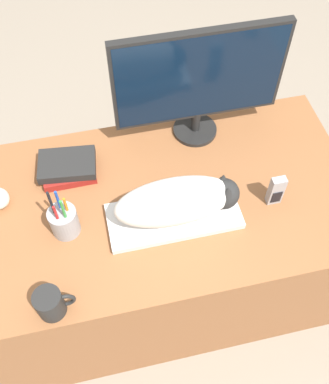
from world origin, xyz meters
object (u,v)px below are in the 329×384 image
cat (180,201)px  pen_cup (64,221)px  coffee_mug (51,303)px  monitor (199,80)px  keyboard (174,216)px  phone (276,191)px  book_stack (68,167)px

cat → pen_cup: 0.39m
coffee_mug → pen_cup: bearing=76.4°
cat → monitor: (0.16, 0.37, 0.16)m
keyboard → cat: size_ratio=1.07×
coffee_mug → pen_cup: size_ratio=0.55×
coffee_mug → pen_cup: 0.28m
cat → coffee_mug: cat is taller
coffee_mug → phone: (0.79, 0.23, 0.01)m
keyboard → cat: cat is taller
book_stack → pen_cup: bearing=-97.6°
keyboard → pen_cup: 0.37m
cat → book_stack: cat is taller
pen_cup → book_stack: pen_cup is taller
keyboard → cat: (0.02, 0.00, 0.09)m
keyboard → phone: bearing=-1.2°
phone → pen_cup: bearing=176.6°
phone → keyboard: bearing=178.8°
monitor → phone: size_ratio=4.86×
coffee_mug → phone: size_ratio=0.95×
monitor → book_stack: (-0.51, -0.09, -0.23)m
monitor → coffee_mug: (-0.60, -0.61, -0.21)m
phone → book_stack: bearing=157.4°
monitor → pen_cup: 0.67m
cat → phone: 0.34m
cat → book_stack: size_ratio=1.93×
keyboard → cat: bearing=0.0°
monitor → cat: bearing=-112.7°
keyboard → pen_cup: size_ratio=2.08×
book_stack → coffee_mug: bearing=-100.8°
monitor → coffee_mug: bearing=-134.8°
pen_cup → keyboard: bearing=-5.5°
keyboard → book_stack: 0.43m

